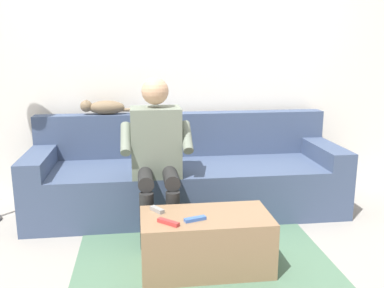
# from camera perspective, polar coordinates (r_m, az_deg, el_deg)

# --- Properties ---
(ground_plane) EXTENTS (8.00, 8.00, 0.00)m
(ground_plane) POSITION_cam_1_polar(r_m,az_deg,el_deg) (3.07, 0.90, -13.63)
(ground_plane) COLOR gray
(back_wall) EXTENTS (5.08, 0.06, 2.56)m
(back_wall) POSITION_cam_1_polar(r_m,az_deg,el_deg) (3.94, -1.60, 11.57)
(back_wall) COLOR silver
(back_wall) RESTS_ON ground
(couch) EXTENTS (2.60, 0.82, 0.80)m
(couch) POSITION_cam_1_polar(r_m,az_deg,el_deg) (3.64, -0.74, -4.64)
(couch) COLOR #3D4C6B
(couch) RESTS_ON ground
(coffee_table) EXTENTS (0.81, 0.43, 0.36)m
(coffee_table) POSITION_cam_1_polar(r_m,az_deg,el_deg) (2.72, 1.87, -13.13)
(coffee_table) COLOR #8C6B4C
(coffee_table) RESTS_ON ground
(person_solo_seated) EXTENTS (0.53, 0.61, 1.16)m
(person_solo_seated) POSITION_cam_1_polar(r_m,az_deg,el_deg) (3.15, -4.83, -0.47)
(person_solo_seated) COLOR slate
(person_solo_seated) RESTS_ON ground
(cat_on_backrest) EXTENTS (0.53, 0.13, 0.13)m
(cat_on_backrest) POSITION_cam_1_polar(r_m,az_deg,el_deg) (3.78, -11.91, 4.91)
(cat_on_backrest) COLOR #756047
(cat_on_backrest) RESTS_ON couch
(remote_red) EXTENTS (0.13, 0.12, 0.02)m
(remote_red) POSITION_cam_1_polar(r_m,az_deg,el_deg) (2.52, -3.23, -10.56)
(remote_red) COLOR #B73333
(remote_red) RESTS_ON coffee_table
(remote_blue) EXTENTS (0.14, 0.07, 0.02)m
(remote_blue) POSITION_cam_1_polar(r_m,az_deg,el_deg) (2.56, 0.43, -10.14)
(remote_blue) COLOR #3860B7
(remote_blue) RESTS_ON coffee_table
(remote_gray) EXTENTS (0.09, 0.11, 0.03)m
(remote_gray) POSITION_cam_1_polar(r_m,az_deg,el_deg) (2.70, -4.76, -8.87)
(remote_gray) COLOR gray
(remote_gray) RESTS_ON coffee_table
(floor_rug) EXTENTS (1.67, 1.47, 0.01)m
(floor_rug) POSITION_cam_1_polar(r_m,az_deg,el_deg) (2.89, 1.49, -15.31)
(floor_rug) COLOR #4C7056
(floor_rug) RESTS_ON ground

